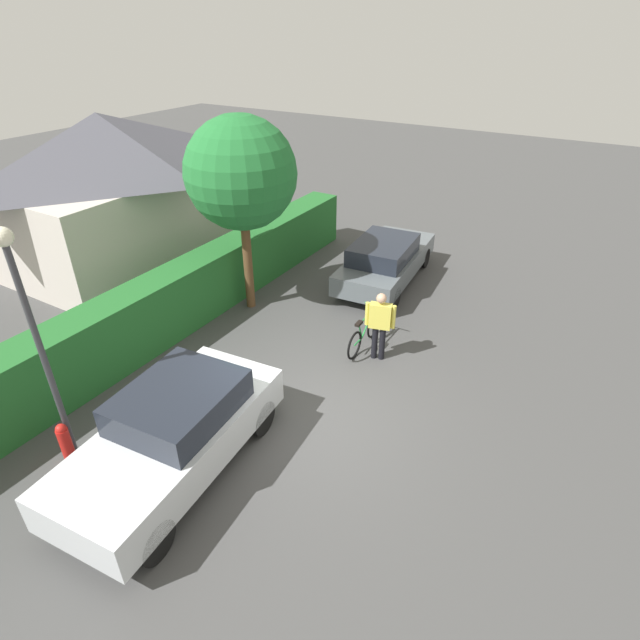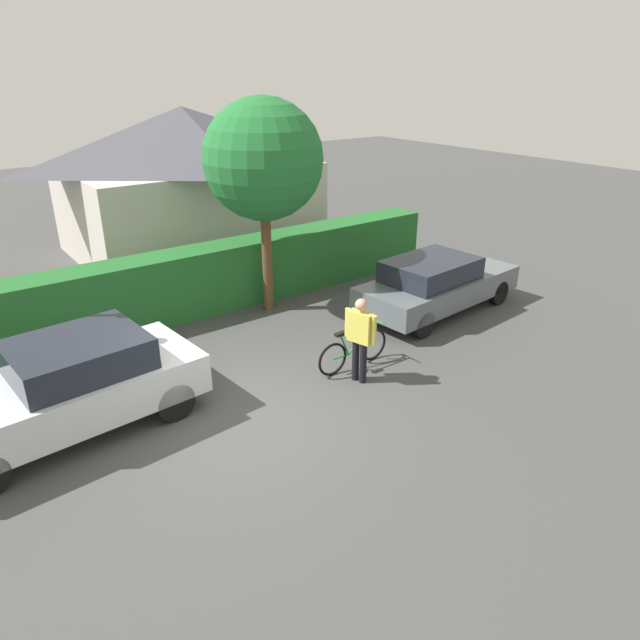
{
  "view_description": "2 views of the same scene",
  "coord_description": "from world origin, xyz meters",
  "px_view_note": "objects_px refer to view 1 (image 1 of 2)",
  "views": [
    {
      "loc": [
        -6.18,
        -3.92,
        6.57
      ],
      "look_at": [
        1.93,
        0.94,
        0.92
      ],
      "focal_mm": 28.53,
      "sensor_mm": 36.0,
      "label": 1
    },
    {
      "loc": [
        -3.55,
        -7.24,
        5.31
      ],
      "look_at": [
        2.46,
        0.94,
        0.82
      ],
      "focal_mm": 32.21,
      "sensor_mm": 36.0,
      "label": 2
    }
  ],
  "objects_px": {
    "parked_car_near": "(174,432)",
    "tree_kerbside": "(241,174)",
    "parked_car_far": "(385,260)",
    "person_rider": "(380,322)",
    "bicycle": "(364,333)",
    "street_lamp": "(31,322)",
    "fire_hydrant": "(66,443)"
  },
  "relations": [
    {
      "from": "person_rider",
      "to": "street_lamp",
      "type": "xyz_separation_m",
      "value": [
        -5.37,
        3.25,
        1.76
      ]
    },
    {
      "from": "bicycle",
      "to": "street_lamp",
      "type": "bearing_deg",
      "value": 153.55
    },
    {
      "from": "parked_car_near",
      "to": "bicycle",
      "type": "height_order",
      "value": "parked_car_near"
    },
    {
      "from": "person_rider",
      "to": "street_lamp",
      "type": "height_order",
      "value": "street_lamp"
    },
    {
      "from": "street_lamp",
      "to": "parked_car_near",
      "type": "bearing_deg",
      "value": -67.37
    },
    {
      "from": "parked_car_near",
      "to": "person_rider",
      "type": "xyz_separation_m",
      "value": [
        4.63,
        -1.49,
        0.16
      ]
    },
    {
      "from": "fire_hydrant",
      "to": "street_lamp",
      "type": "bearing_deg",
      "value": 20.83
    },
    {
      "from": "street_lamp",
      "to": "tree_kerbside",
      "type": "distance_m",
      "value": 5.91
    },
    {
      "from": "person_rider",
      "to": "tree_kerbside",
      "type": "relative_size",
      "value": 0.34
    },
    {
      "from": "street_lamp",
      "to": "parked_car_far",
      "type": "bearing_deg",
      "value": -11.27
    },
    {
      "from": "parked_car_far",
      "to": "street_lamp",
      "type": "height_order",
      "value": "street_lamp"
    },
    {
      "from": "person_rider",
      "to": "tree_kerbside",
      "type": "xyz_separation_m",
      "value": [
        0.46,
        3.9,
        2.52
      ]
    },
    {
      "from": "tree_kerbside",
      "to": "fire_hydrant",
      "type": "bearing_deg",
      "value": -173.32
    },
    {
      "from": "parked_car_near",
      "to": "street_lamp",
      "type": "relative_size",
      "value": 1.02
    },
    {
      "from": "parked_car_far",
      "to": "tree_kerbside",
      "type": "distance_m",
      "value": 4.81
    },
    {
      "from": "bicycle",
      "to": "fire_hydrant",
      "type": "relative_size",
      "value": 2.07
    },
    {
      "from": "parked_car_far",
      "to": "tree_kerbside",
      "type": "xyz_separation_m",
      "value": [
        -3.09,
        2.42,
        2.77
      ]
    },
    {
      "from": "parked_car_near",
      "to": "street_lamp",
      "type": "xyz_separation_m",
      "value": [
        -0.74,
        1.76,
        1.92
      ]
    },
    {
      "from": "parked_car_near",
      "to": "bicycle",
      "type": "relative_size",
      "value": 2.55
    },
    {
      "from": "parked_car_far",
      "to": "bicycle",
      "type": "height_order",
      "value": "parked_car_far"
    },
    {
      "from": "parked_car_near",
      "to": "tree_kerbside",
      "type": "distance_m",
      "value": 6.24
    },
    {
      "from": "bicycle",
      "to": "parked_car_far",
      "type": "bearing_deg",
      "value": 17.02
    },
    {
      "from": "parked_car_far",
      "to": "person_rider",
      "type": "distance_m",
      "value": 3.86
    },
    {
      "from": "person_rider",
      "to": "tree_kerbside",
      "type": "bearing_deg",
      "value": 83.25
    },
    {
      "from": "street_lamp",
      "to": "fire_hydrant",
      "type": "relative_size",
      "value": 5.16
    },
    {
      "from": "parked_car_far",
      "to": "fire_hydrant",
      "type": "xyz_separation_m",
      "value": [
        -9.05,
        1.73,
        -0.28
      ]
    },
    {
      "from": "street_lamp",
      "to": "fire_hydrant",
      "type": "xyz_separation_m",
      "value": [
        -0.13,
        -0.05,
        -2.29
      ]
    },
    {
      "from": "parked_car_near",
      "to": "tree_kerbside",
      "type": "bearing_deg",
      "value": 25.33
    },
    {
      "from": "parked_car_near",
      "to": "parked_car_far",
      "type": "relative_size",
      "value": 0.99
    },
    {
      "from": "tree_kerbside",
      "to": "fire_hydrant",
      "type": "height_order",
      "value": "tree_kerbside"
    },
    {
      "from": "parked_car_near",
      "to": "parked_car_far",
      "type": "distance_m",
      "value": 8.19
    },
    {
      "from": "street_lamp",
      "to": "tree_kerbside",
      "type": "xyz_separation_m",
      "value": [
        5.83,
        0.65,
        0.76
      ]
    }
  ]
}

